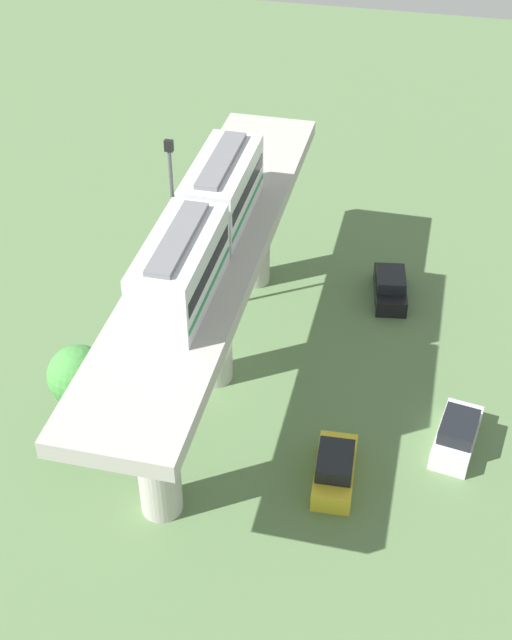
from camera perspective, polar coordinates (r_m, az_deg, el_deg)
ground_plane at (r=46.60m, az=-2.69°, el=-3.71°), size 120.00×120.00×0.00m
viaduct at (r=42.61m, az=-2.94°, el=2.66°), size 5.20×28.00×8.56m
train at (r=39.67m, az=-3.54°, el=6.14°), size 2.64×13.55×3.24m
parked_car_black at (r=52.21m, az=8.81°, el=2.15°), size 2.43×4.43×1.76m
parked_car_white at (r=43.52m, az=13.06°, el=-7.33°), size 2.43×4.43×1.76m
parked_car_yellow at (r=41.06m, az=5.20°, el=-9.71°), size 2.05×4.30×1.76m
tree_near_viaduct at (r=42.16m, az=-11.57°, el=-3.64°), size 3.00×3.00×5.04m
signal_post at (r=47.37m, az=-5.39°, el=6.19°), size 0.44×0.28×11.16m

